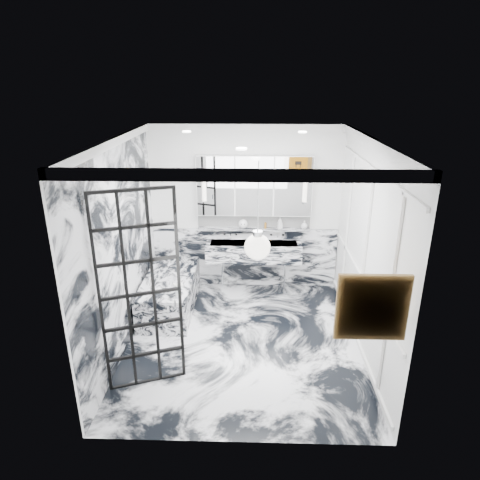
{
  "coord_description": "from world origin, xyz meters",
  "views": [
    {
      "loc": [
        0.12,
        -5.14,
        3.48
      ],
      "look_at": [
        -0.05,
        0.5,
        1.33
      ],
      "focal_mm": 32.0,
      "sensor_mm": 36.0,
      "label": 1
    }
  ],
  "objects_px": {
    "crittall_door": "(141,294)",
    "mirror_cabinet": "(254,186)",
    "bathtub": "(170,292)",
    "trough_sink": "(254,251)"
  },
  "relations": [
    {
      "from": "crittall_door",
      "to": "trough_sink",
      "type": "relative_size",
      "value": 1.5
    },
    {
      "from": "crittall_door",
      "to": "trough_sink",
      "type": "distance_m",
      "value": 2.81
    },
    {
      "from": "mirror_cabinet",
      "to": "bathtub",
      "type": "distance_m",
      "value": 2.2
    },
    {
      "from": "crittall_door",
      "to": "trough_sink",
      "type": "height_order",
      "value": "crittall_door"
    },
    {
      "from": "bathtub",
      "to": "mirror_cabinet",
      "type": "bearing_deg",
      "value": 32.06
    },
    {
      "from": "crittall_door",
      "to": "mirror_cabinet",
      "type": "relative_size",
      "value": 1.27
    },
    {
      "from": "mirror_cabinet",
      "to": "bathtub",
      "type": "relative_size",
      "value": 1.15
    },
    {
      "from": "trough_sink",
      "to": "mirror_cabinet",
      "type": "bearing_deg",
      "value": 90.0
    },
    {
      "from": "mirror_cabinet",
      "to": "bathtub",
      "type": "bearing_deg",
      "value": -147.94
    },
    {
      "from": "crittall_door",
      "to": "bathtub",
      "type": "relative_size",
      "value": 1.46
    }
  ]
}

